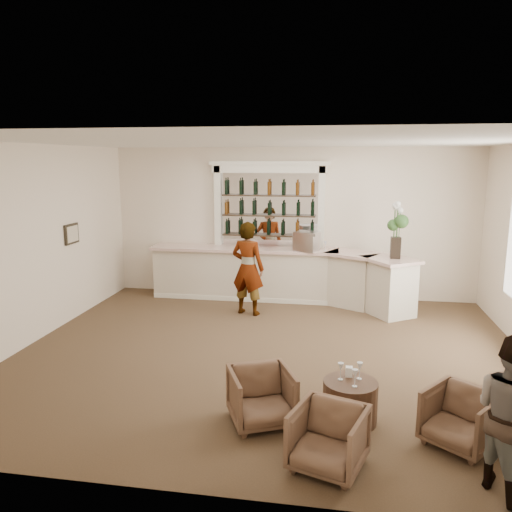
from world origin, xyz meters
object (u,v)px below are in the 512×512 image
(bar_counter, at_px, (281,275))
(flower_vase, at_px, (397,227))
(guest, at_px, (512,414))
(armchair_right, at_px, (460,418))
(espresso_machine, at_px, (307,241))
(armchair_left, at_px, (262,397))
(cocktail_table, at_px, (350,401))
(sommelier, at_px, (248,268))
(armchair_center, at_px, (328,439))

(bar_counter, relative_size, flower_vase, 5.18)
(bar_counter, relative_size, guest, 3.76)
(armchair_right, bearing_deg, guest, -31.86)
(espresso_machine, height_order, flower_vase, flower_vase)
(armchair_left, xyz_separation_m, flower_vase, (1.93, 4.56, 1.43))
(cocktail_table, bearing_deg, armchair_left, -168.40)
(sommelier, height_order, guest, sommelier)
(cocktail_table, relative_size, armchair_center, 0.91)
(sommelier, bearing_deg, armchair_center, 125.52)
(bar_counter, relative_size, armchair_center, 8.18)
(armchair_center, bearing_deg, espresso_machine, 114.69)
(bar_counter, bearing_deg, flower_vase, -14.18)
(armchair_right, height_order, espresso_machine, espresso_machine)
(sommelier, relative_size, armchair_right, 2.70)
(cocktail_table, distance_m, sommelier, 4.41)
(armchair_center, height_order, flower_vase, flower_vase)
(bar_counter, relative_size, cocktail_table, 8.95)
(armchair_center, bearing_deg, guest, 16.53)
(sommelier, height_order, armchair_center, sommelier)
(bar_counter, height_order, guest, guest)
(armchair_left, bearing_deg, guest, -42.28)
(bar_counter, xyz_separation_m, armchair_right, (2.54, -5.25, -0.26))
(armchair_left, bearing_deg, espresso_machine, 64.12)
(armchair_center, bearing_deg, armchair_left, 155.17)
(cocktail_table, bearing_deg, flower_vase, 78.12)
(bar_counter, height_order, sommelier, sommelier)
(armchair_left, height_order, armchair_center, armchair_left)
(armchair_center, relative_size, espresso_machine, 1.50)
(bar_counter, height_order, espresso_machine, espresso_machine)
(espresso_machine, bearing_deg, bar_counter, -167.89)
(armchair_right, bearing_deg, sommelier, 164.27)
(armchair_center, xyz_separation_m, flower_vase, (1.15, 5.30, 1.44))
(cocktail_table, bearing_deg, guest, -35.70)
(espresso_machine, xyz_separation_m, flower_vase, (1.76, -0.50, 0.42))
(armchair_center, bearing_deg, cocktail_table, 94.93)
(armchair_center, bearing_deg, armchair_right, 43.26)
(armchair_center, height_order, espresso_machine, espresso_machine)
(sommelier, relative_size, guest, 1.22)
(armchair_left, xyz_separation_m, armchair_right, (2.18, -0.11, -0.02))
(cocktail_table, relative_size, espresso_machine, 1.37)
(bar_counter, xyz_separation_m, armchair_left, (0.37, -5.14, -0.25))
(sommelier, xyz_separation_m, guest, (3.35, -4.92, -0.17))
(armchair_left, height_order, armchair_right, armchair_left)
(flower_vase, bearing_deg, armchair_left, -112.99)
(armchair_center, xyz_separation_m, espresso_machine, (-0.61, 5.80, 1.03))
(bar_counter, height_order, cocktail_table, bar_counter)
(sommelier, bearing_deg, guest, 140.46)
(armchair_center, xyz_separation_m, armchair_right, (1.39, 0.64, -0.01))
(cocktail_table, distance_m, armchair_center, 0.98)
(cocktail_table, distance_m, espresso_machine, 5.04)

